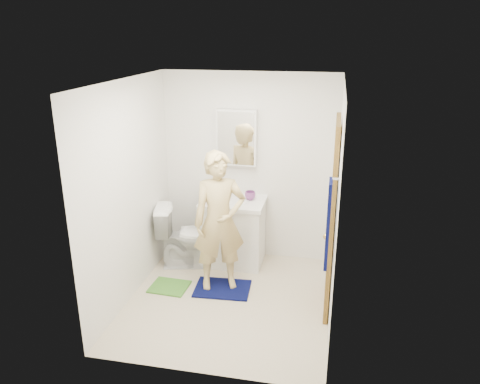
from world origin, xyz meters
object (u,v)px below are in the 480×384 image
medicine_cabinet (237,137)px  soap_dispenser (208,193)px  towel (328,224)px  man (219,222)px  vanity_cabinet (233,233)px  toilet (189,236)px  toothbrush_cup (250,196)px

medicine_cabinet → soap_dispenser: (-0.30, -0.29, -0.65)m
towel → soap_dispenser: bearing=136.2°
towel → man: (-1.20, 0.83, -0.42)m
vanity_cabinet → man: 0.78m
towel → toilet: towel is taller
toilet → man: bearing=-144.4°
vanity_cabinet → towel: size_ratio=1.00×
toothbrush_cup → medicine_cabinet: bearing=142.2°
toilet → soap_dispenser: bearing=-74.2°
toilet → towel: bearing=-140.0°
soap_dispenser → toothbrush_cup: (0.50, 0.13, -0.05)m
toothbrush_cup → man: (-0.22, -0.72, -0.07)m
toilet → soap_dispenser: size_ratio=3.92×
toilet → toothbrush_cup: size_ratio=5.99×
toothbrush_cup → toilet: bearing=-160.5°
toilet → vanity_cabinet: bearing=-83.0°
vanity_cabinet → toothbrush_cup: (0.20, 0.07, 0.50)m
soap_dispenser → toothbrush_cup: bearing=14.8°
vanity_cabinet → towel: towel is taller
medicine_cabinet → man: bearing=-91.0°
medicine_cabinet → man: size_ratio=0.43×
towel → man: bearing=145.1°
soap_dispenser → toothbrush_cup: size_ratio=1.53×
man → vanity_cabinet: bearing=66.8°
medicine_cabinet → soap_dispenser: size_ratio=3.40×
towel → toothbrush_cup: towel is taller
toilet → man: 0.81m
towel → man: towel is taller
vanity_cabinet → toothbrush_cup: size_ratio=5.94×
soap_dispenser → man: bearing=-64.2°
toilet → toothbrush_cup: 0.93m
vanity_cabinet → toothbrush_cup: toothbrush_cup is taller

